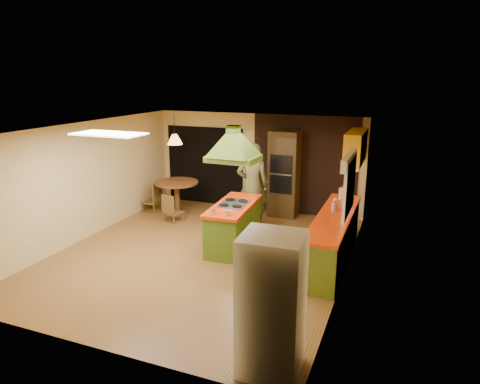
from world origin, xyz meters
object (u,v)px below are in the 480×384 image
at_px(man, 252,185).
at_px(refrigerator, 272,305).
at_px(kitchen_island, 234,225).
at_px(wall_oven, 284,174).
at_px(canister_large, 342,193).
at_px(dining_table, 177,191).

height_order(man, refrigerator, man).
distance_m(man, refrigerator, 5.04).
distance_m(kitchen_island, wall_oven, 2.45).
bearing_deg(man, kitchen_island, 77.16).
height_order(refrigerator, canister_large, refrigerator).
bearing_deg(kitchen_island, canister_large, 27.83).
relative_size(wall_oven, canister_large, 10.10).
bearing_deg(refrigerator, dining_table, 126.54).
distance_m(dining_table, canister_large, 4.23).
distance_m(man, dining_table, 2.22).
distance_m(wall_oven, dining_table, 2.77).
height_order(kitchen_island, dining_table, kitchen_island).
relative_size(refrigerator, wall_oven, 0.81).
xyz_separation_m(refrigerator, dining_table, (-4.08, 4.96, -0.28)).
bearing_deg(man, canister_large, 163.82).
distance_m(refrigerator, canister_large, 4.63).
relative_size(man, dining_table, 1.81).
relative_size(refrigerator, dining_table, 1.57).
xyz_separation_m(kitchen_island, refrigerator, (1.87, -3.40, 0.40)).
bearing_deg(canister_large, dining_table, 175.38).
height_order(dining_table, canister_large, canister_large).
xyz_separation_m(man, wall_oven, (0.45, 1.09, 0.07)).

